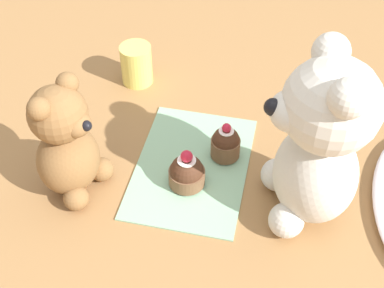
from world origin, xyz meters
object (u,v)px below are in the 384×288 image
(cupcake_near_tan_bear, at_px, (184,172))
(juice_glass, at_px, (136,64))
(teddy_bear_tan, at_px, (66,144))
(cupcake_near_cream_bear, at_px, (226,143))
(teddy_bear_cream, at_px, (319,143))

(cupcake_near_tan_bear, distance_m, juice_glass, 0.29)
(teddy_bear_tan, relative_size, cupcake_near_cream_bear, 2.92)
(teddy_bear_cream, distance_m, juice_glass, 0.44)
(juice_glass, bearing_deg, cupcake_near_tan_bear, 31.88)
(teddy_bear_tan, bearing_deg, teddy_bear_cream, -68.56)
(teddy_bear_cream, height_order, cupcake_near_cream_bear, teddy_bear_cream)
(cupcake_near_cream_bear, bearing_deg, teddy_bear_cream, 60.37)
(teddy_bear_cream, xyz_separation_m, juice_glass, (-0.25, -0.35, -0.10))
(cupcake_near_cream_bear, relative_size, juice_glass, 0.88)
(teddy_bear_tan, relative_size, cupcake_near_tan_bear, 2.90)
(cupcake_near_cream_bear, distance_m, cupcake_near_tan_bear, 0.09)
(teddy_bear_cream, relative_size, cupcake_near_tan_bear, 4.07)
(teddy_bear_tan, xyz_separation_m, cupcake_near_cream_bear, (-0.12, 0.23, -0.06))
(teddy_bear_cream, bearing_deg, cupcake_near_cream_bear, -133.95)
(teddy_bear_tan, relative_size, juice_glass, 2.57)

